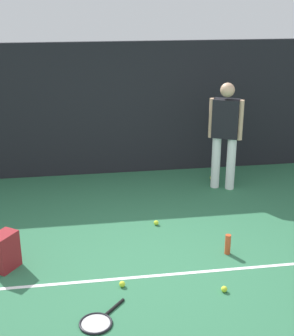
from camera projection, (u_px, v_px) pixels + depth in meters
ground_plane at (152, 258)px, 5.68m from camera, size 12.00×12.00×0.00m
back_fence at (124, 109)px, 8.08m from camera, size 10.00×0.10×2.24m
court_line at (157, 275)px, 5.34m from camera, size 9.00×0.05×0.00m
tennis_player at (225, 130)px, 7.42m from camera, size 0.48×0.37×1.70m
tennis_racket at (98, 322)px, 4.57m from camera, size 0.54×0.58×0.03m
backpack at (4, 252)px, 5.42m from camera, size 0.38×0.37×0.44m
tennis_ball_near_player at (224, 289)px, 5.04m from camera, size 0.07×0.07×0.07m
tennis_ball_by_fence at (212, 178)px, 8.07m from camera, size 0.07×0.07×0.07m
tennis_ball_mid_court at (156, 223)px, 6.49m from camera, size 0.07×0.07×0.07m
tennis_ball_far_left at (122, 284)px, 5.12m from camera, size 0.07×0.07×0.07m
water_bottle at (228, 244)px, 5.75m from camera, size 0.07×0.07×0.25m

